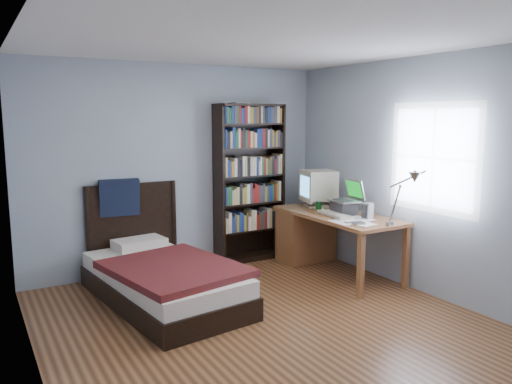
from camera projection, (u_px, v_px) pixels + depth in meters
room at (272, 188)px, 4.33m from camera, size 4.20×4.24×2.50m
desk at (313, 232)px, 6.35m from camera, size 0.75×1.67×0.73m
crt_monitor at (317, 186)px, 6.33m from camera, size 0.50×0.46×0.47m
laptop at (345, 205)px, 5.86m from camera, size 0.35×0.36×0.41m
desk_lamp at (411, 183)px, 4.83m from camera, size 0.24×0.53×0.63m
keyboard at (335, 215)px, 5.77m from camera, size 0.24×0.51×0.05m
speaker at (368, 211)px, 5.58m from camera, size 0.11×0.11×0.19m
soda_can at (319, 206)px, 6.06m from camera, size 0.07×0.07×0.12m
mouse at (321, 209)px, 6.11m from camera, size 0.06×0.10×0.04m
phone_silver at (339, 219)px, 5.56m from camera, size 0.08×0.11×0.02m
phone_grey at (347, 222)px, 5.39m from camera, size 0.06×0.09×0.02m
external_drive at (358, 223)px, 5.31m from camera, size 0.14×0.14×0.02m
bookshelf at (250, 183)px, 6.46m from camera, size 0.91×0.30×2.03m
bed at (160, 275)px, 5.13m from camera, size 1.31×2.15×1.16m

